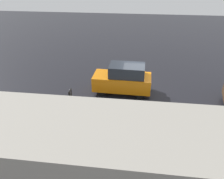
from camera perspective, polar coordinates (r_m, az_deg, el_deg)
name	(u,v)px	position (r m, az deg, el deg)	size (l,w,h in m)	color
ground_plane	(140,91)	(15.57, 7.33, -0.52)	(60.00, 60.00, 0.00)	black
kerb_strip	(139,129)	(12.08, 7.10, -10.29)	(24.00, 3.20, 0.04)	slate
moving_hatchback	(123,79)	(14.91, 2.98, 2.76)	(3.94, 1.80, 2.06)	orange
fire_hydrant	(90,107)	(13.12, -5.86, -4.55)	(0.42, 0.31, 0.80)	red
pedestrian	(70,105)	(12.98, -10.97, -3.90)	(0.33, 0.55, 1.22)	blue
metal_railing	(175,140)	(10.69, 16.07, -12.59)	(9.16, 0.04, 1.05)	#B7BABF
sign_post	(71,104)	(11.38, -10.63, -3.64)	(0.07, 0.44, 2.40)	#4C4C51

